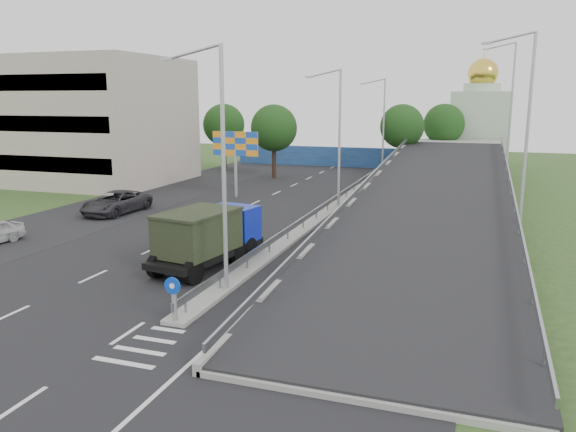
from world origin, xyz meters
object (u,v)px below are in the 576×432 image
at_px(sign_bollard, 174,299).
at_px(billboard, 235,147).
at_px(dump_truck, 208,234).
at_px(lamp_post_far, 382,121).
at_px(lamp_post_near, 219,157).
at_px(lamp_post_mid, 337,131).
at_px(parked_car_c, 116,202).
at_px(church, 480,122).

bearing_deg(sign_bollard, billboard, 109.21).
height_order(sign_bollard, dump_truck, dump_truck).
xyz_separation_m(lamp_post_far, billboard, (-9.11, -18.00, -1.62)).
xyz_separation_m(sign_bollard, billboard, (-9.00, 25.83, 3.15)).
bearing_deg(lamp_post_near, lamp_post_mid, 90.00).
bearing_deg(dump_truck, sign_bollard, -63.44).
distance_m(billboard, parked_car_c, 11.05).
bearing_deg(lamp_post_mid, church, 73.78).
bearing_deg(dump_truck, billboard, 119.66).
relative_size(sign_bollard, lamp_post_mid, 0.17).
height_order(billboard, dump_truck, billboard).
relative_size(lamp_post_near, billboard, 1.83).
relative_size(lamp_post_far, church, 0.73).
height_order(sign_bollard, church, church).
height_order(lamp_post_mid, church, church).
bearing_deg(lamp_post_near, dump_truck, 124.75).
bearing_deg(dump_truck, lamp_post_near, -45.64).
bearing_deg(billboard, lamp_post_mid, -12.38).
relative_size(church, parked_car_c, 2.39).
height_order(lamp_post_far, dump_truck, lamp_post_far).
relative_size(lamp_post_near, parked_car_c, 1.74).
xyz_separation_m(church, parked_car_c, (-24.44, -41.00, -4.51)).
bearing_deg(sign_bollard, church, 80.19).
bearing_deg(church, lamp_post_mid, -106.22).
distance_m(sign_bollard, lamp_post_near, 6.12).
height_order(church, dump_truck, church).
xyz_separation_m(sign_bollard, dump_truck, (-2.17, 7.11, 0.59)).
xyz_separation_m(lamp_post_mid, parked_car_c, (-14.55, -7.00, -5.01)).
relative_size(dump_truck, parked_car_c, 1.20).
relative_size(lamp_post_far, billboard, 1.83).
distance_m(sign_bollard, church, 58.84).
distance_m(lamp_post_near, church, 54.90).
xyz_separation_m(lamp_post_far, church, (9.89, 14.00, -0.50)).
bearing_deg(parked_car_c, billboard, 61.89).
relative_size(sign_bollard, church, 0.12).
xyz_separation_m(lamp_post_far, dump_truck, (-2.28, -36.72, -4.19)).
height_order(lamp_post_mid, dump_truck, lamp_post_mid).
bearing_deg(lamp_post_mid, billboard, 167.62).
bearing_deg(billboard, lamp_post_far, 63.16).
bearing_deg(lamp_post_mid, lamp_post_near, -90.00).
bearing_deg(church, parked_car_c, -120.80).
height_order(billboard, parked_car_c, billboard).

